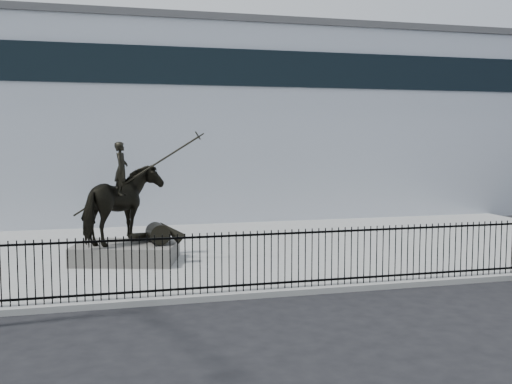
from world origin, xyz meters
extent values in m
plane|color=black|center=(0.00, 0.00, 0.00)|extent=(120.00, 120.00, 0.00)
cube|color=gray|center=(0.00, 7.00, 0.07)|extent=(30.00, 12.00, 0.15)
cube|color=silver|center=(0.00, 20.00, 4.50)|extent=(44.00, 14.00, 9.00)
cube|color=black|center=(0.00, 1.25, 0.30)|extent=(22.00, 0.05, 0.05)
cube|color=black|center=(0.00, 1.25, 1.55)|extent=(22.00, 0.05, 0.05)
cube|color=black|center=(0.00, 1.25, 0.90)|extent=(22.00, 0.03, 1.50)
cube|color=#524F4B|center=(-3.21, 5.62, 0.43)|extent=(3.46, 2.81, 0.56)
imported|color=black|center=(-3.21, 5.62, 1.91)|extent=(2.61, 2.85, 2.40)
imported|color=black|center=(-3.30, 5.64, 3.01)|extent=(0.53, 0.67, 1.62)
cylinder|color=black|center=(-2.89, 5.53, 2.76)|extent=(3.73, 1.11, 2.44)
camera|label=1|loc=(-3.97, -12.90, 3.94)|focal=42.00mm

